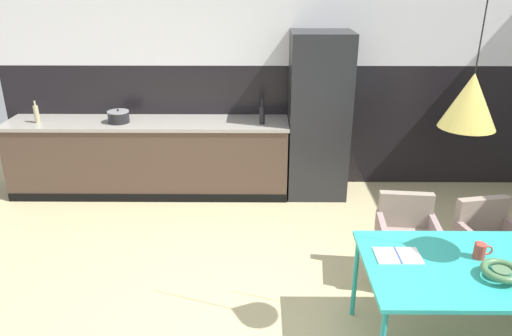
{
  "coord_description": "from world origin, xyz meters",
  "views": [
    {
      "loc": [
        -0.25,
        -2.84,
        2.52
      ],
      "look_at": [
        -0.28,
        0.85,
        1.01
      ],
      "focal_mm": 33.83,
      "sensor_mm": 36.0,
      "label": 1
    }
  ],
  "objects": [
    {
      "name": "dining_table",
      "position": [
        1.28,
        -0.14,
        0.69
      ],
      "size": [
        1.66,
        0.91,
        0.73
      ],
      "color": "teal",
      "rests_on": "ground"
    },
    {
      "name": "kitchen_counter",
      "position": [
        -1.57,
        2.57,
        0.45
      ],
      "size": [
        3.31,
        0.63,
        0.9
      ],
      "color": "#4C382D",
      "rests_on": "ground"
    },
    {
      "name": "pendant_lamp_over_table_near",
      "position": [
        0.95,
        -0.16,
        1.84
      ],
      "size": [
        0.32,
        0.32,
        1.25
      ],
      "color": "black"
    },
    {
      "name": "bottle_oil_tall",
      "position": [
        -2.82,
        2.5,
        1.0
      ],
      "size": [
        0.06,
        0.06,
        0.26
      ],
      "color": "tan",
      "rests_on": "kitchen_counter"
    },
    {
      "name": "back_wall_splashback_dark",
      "position": [
        0.0,
        2.93,
        0.75
      ],
      "size": [
        6.72,
        0.12,
        1.49
      ],
      "primitive_type": "cube",
      "color": "black",
      "rests_on": "ground"
    },
    {
      "name": "cooking_pot",
      "position": [
        -1.88,
        2.52,
        0.97
      ],
      "size": [
        0.25,
        0.25,
        0.16
      ],
      "color": "black",
      "rests_on": "kitchen_counter"
    },
    {
      "name": "refrigerator_column",
      "position": [
        0.43,
        2.57,
        0.96
      ],
      "size": [
        0.68,
        0.6,
        1.92
      ],
      "primitive_type": "cube",
      "color": "#232326",
      "rests_on": "ground"
    },
    {
      "name": "armchair_facing_counter",
      "position": [
        1.0,
        0.77,
        0.51
      ],
      "size": [
        0.53,
        0.51,
        0.77
      ],
      "rotation": [
        0.0,
        0.0,
        3.04
      ],
      "color": "gray",
      "rests_on": "ground"
    },
    {
      "name": "armchair_corner_seat",
      "position": [
        1.67,
        0.71,
        0.48
      ],
      "size": [
        0.56,
        0.55,
        0.75
      ],
      "rotation": [
        0.0,
        0.0,
        3.33
      ],
      "color": "gray",
      "rests_on": "ground"
    },
    {
      "name": "bottle_spice_small",
      "position": [
        -0.22,
        2.48,
        1.01
      ],
      "size": [
        0.06,
        0.06,
        0.29
      ],
      "color": "black",
      "rests_on": "kitchen_counter"
    },
    {
      "name": "fruit_bowl",
      "position": [
        1.26,
        -0.29,
        0.78
      ],
      "size": [
        0.25,
        0.25,
        0.08
      ],
      "color": "#4C704C",
      "rests_on": "dining_table"
    },
    {
      "name": "mug_tall_blue",
      "position": [
        1.23,
        -0.05,
        0.79
      ],
      "size": [
        0.13,
        0.08,
        0.11
      ],
      "color": "#B23D33",
      "rests_on": "dining_table"
    },
    {
      "name": "open_book",
      "position": [
        0.69,
        -0.04,
        0.74
      ],
      "size": [
        0.3,
        0.21,
        0.02
      ],
      "color": "white",
      "rests_on": "dining_table"
    }
  ]
}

